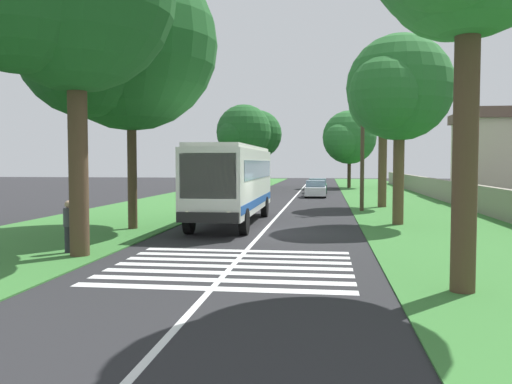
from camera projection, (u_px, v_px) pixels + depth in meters
ground at (262, 233)px, 22.43m from camera, size 160.00×160.00×0.00m
grass_verge_left at (173, 204)px, 38.34m from camera, size 120.00×8.00×0.04m
grass_verge_right at (409, 206)px, 36.22m from camera, size 120.00×8.00×0.04m
centre_line at (287, 205)px, 37.28m from camera, size 110.00×0.16×0.01m
coach_bus at (233, 179)px, 25.79m from camera, size 11.16×2.62×3.73m
zebra_crossing at (232, 266)px, 15.24m from camera, size 5.85×6.80×0.01m
trailing_car_0 at (316, 189)px, 45.99m from camera, size 4.30×1.78×1.43m
trailing_car_1 at (318, 186)px, 51.72m from camera, size 4.30×1.78×1.43m
roadside_tree_left_0 at (125, 49)px, 23.31m from camera, size 9.53×7.70×11.86m
roadside_tree_left_2 at (256, 136)px, 63.44m from camera, size 7.21×5.82×9.09m
roadside_tree_left_3 at (243, 134)px, 54.62m from camera, size 6.69×5.56×8.78m
roadside_tree_right_0 at (397, 91)px, 24.98m from camera, size 5.85×4.95×8.88m
roadside_tree_right_2 at (348, 139)px, 61.83m from camera, size 7.71×6.15×8.89m
roadside_tree_right_3 at (381, 104)px, 35.02m from camera, size 5.65×4.53×9.20m
utility_pole at (362, 148)px, 32.07m from camera, size 0.24×1.40×7.32m
roadside_wall at (445, 190)px, 40.69m from camera, size 70.00×0.40×1.58m
roadside_building at (507, 154)px, 44.58m from camera, size 9.17×7.69×7.20m
pedestrian at (69, 226)px, 17.33m from camera, size 0.34×0.34×1.69m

